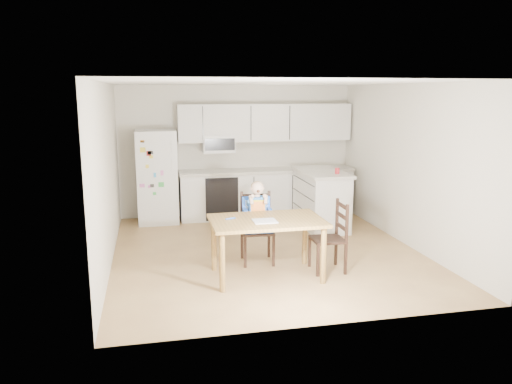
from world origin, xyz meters
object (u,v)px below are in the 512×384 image
object	(u,v)px
chair_booster	(257,213)
kitchen_island	(321,199)
red_cup	(337,171)
chair_side	(335,232)
dining_table	(267,227)
refrigerator	(157,177)

from	to	relation	value
chair_booster	kitchen_island	bearing A→B (deg)	50.56
kitchen_island	red_cup	size ratio (longest dim) A/B	14.29
kitchen_island	chair_booster	xyz separation A→B (m)	(-1.51, -1.59, 0.19)
red_cup	chair_side	bearing A→B (deg)	-111.71
chair_side	dining_table	bearing A→B (deg)	-85.47
dining_table	chair_side	world-z (taller)	chair_side
red_cup	refrigerator	bearing A→B (deg)	155.99
kitchen_island	chair_booster	size ratio (longest dim) A/B	1.18
red_cup	chair_side	size ratio (longest dim) A/B	0.10
kitchen_island	chair_booster	distance (m)	2.20
dining_table	chair_booster	world-z (taller)	chair_booster
dining_table	chair_side	xyz separation A→B (m)	(0.94, 0.05, -0.13)
chair_booster	chair_side	world-z (taller)	chair_booster
kitchen_island	refrigerator	bearing A→B (deg)	161.31
kitchen_island	chair_side	size ratio (longest dim) A/B	1.45
kitchen_island	red_cup	xyz separation A→B (m)	(0.15, -0.37, 0.55)
red_cup	chair_booster	xyz separation A→B (m)	(-1.66, -1.22, -0.36)
chair_side	red_cup	bearing A→B (deg)	159.95
refrigerator	dining_table	size ratio (longest dim) A/B	1.18
red_cup	chair_booster	bearing A→B (deg)	-143.59
refrigerator	kitchen_island	xyz separation A→B (m)	(2.83, -0.96, -0.34)
refrigerator	chair_side	bearing A→B (deg)	-54.03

